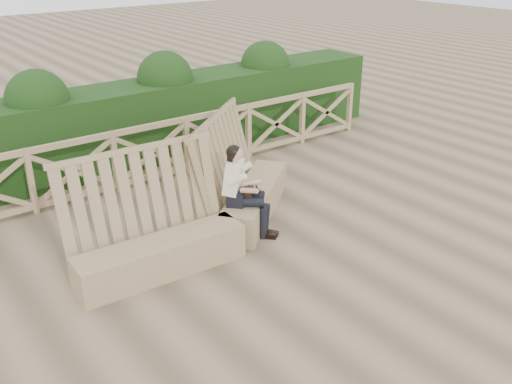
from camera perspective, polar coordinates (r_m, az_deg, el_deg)
ground at (r=7.95m, az=1.80°, el=-6.86°), size 60.00×60.00×0.00m
bench at (r=8.32m, az=-4.80°, el=-2.22°), size 4.25×2.07×1.62m
woman at (r=8.30m, az=-1.44°, el=0.52°), size 0.73×0.80×1.40m
guardrail at (r=10.40m, az=-10.36°, el=3.86°), size 10.10×0.09×1.10m
hedge at (r=11.37m, az=-13.25°, el=6.42°), size 12.00×1.20×1.50m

